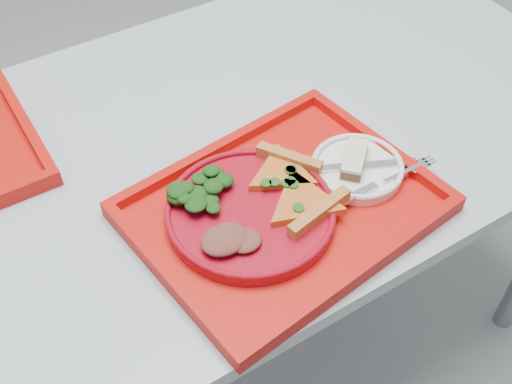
% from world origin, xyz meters
% --- Properties ---
extents(ground, '(10.00, 10.00, 0.00)m').
position_xyz_m(ground, '(0.00, 0.00, 0.00)').
color(ground, gray).
rests_on(ground, ground).
extents(table, '(1.60, 0.80, 0.75)m').
position_xyz_m(table, '(0.00, 0.00, 0.68)').
color(table, '#9BA5AE').
rests_on(table, ground).
extents(tray_main, '(0.49, 0.40, 0.01)m').
position_xyz_m(tray_main, '(0.05, -0.21, 0.76)').
color(tray_main, red).
rests_on(tray_main, table).
extents(dinner_plate, '(0.26, 0.26, 0.02)m').
position_xyz_m(dinner_plate, '(-0.01, -0.20, 0.77)').
color(dinner_plate, '#9E0A1A').
rests_on(dinner_plate, tray_main).
extents(side_plate, '(0.15, 0.15, 0.01)m').
position_xyz_m(side_plate, '(0.19, -0.21, 0.77)').
color(side_plate, white).
rests_on(side_plate, tray_main).
extents(pizza_slice_a, '(0.14, 0.16, 0.02)m').
position_xyz_m(pizza_slice_a, '(0.07, -0.23, 0.79)').
color(pizza_slice_a, orange).
rests_on(pizza_slice_a, dinner_plate).
extents(pizza_slice_b, '(0.16, 0.16, 0.02)m').
position_xyz_m(pizza_slice_b, '(0.07, -0.16, 0.79)').
color(pizza_slice_b, orange).
rests_on(pizza_slice_b, dinner_plate).
extents(salad_heap, '(0.09, 0.08, 0.04)m').
position_xyz_m(salad_heap, '(-0.05, -0.15, 0.80)').
color(salad_heap, black).
rests_on(salad_heap, dinner_plate).
extents(meat_portion, '(0.07, 0.06, 0.02)m').
position_xyz_m(meat_portion, '(-0.07, -0.24, 0.79)').
color(meat_portion, brown).
rests_on(meat_portion, dinner_plate).
extents(dessert_bar, '(0.08, 0.08, 0.02)m').
position_xyz_m(dessert_bar, '(0.19, -0.20, 0.79)').
color(dessert_bar, '#4D2C19').
rests_on(dessert_bar, side_plate).
extents(knife, '(0.17, 0.09, 0.01)m').
position_xyz_m(knife, '(0.20, -0.21, 0.78)').
color(knife, silver).
rests_on(knife, side_plate).
extents(fork, '(0.19, 0.03, 0.01)m').
position_xyz_m(fork, '(0.20, -0.26, 0.78)').
color(fork, silver).
rests_on(fork, side_plate).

